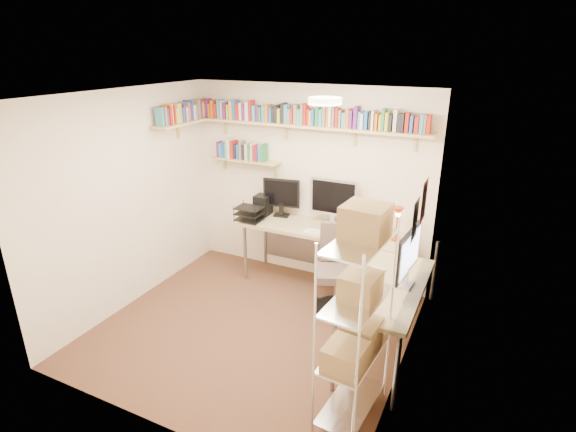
# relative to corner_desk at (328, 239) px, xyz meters

# --- Properties ---
(ground) EXTENTS (3.20, 3.20, 0.00)m
(ground) POSITION_rel_corner_desk_xyz_m (-0.50, -0.94, -0.80)
(ground) COLOR #4E2C21
(ground) RESTS_ON ground
(room_shell) EXTENTS (3.24, 3.04, 2.52)m
(room_shell) POSITION_rel_corner_desk_xyz_m (-0.50, -0.94, 0.74)
(room_shell) COLOR #F5DEC7
(room_shell) RESTS_ON ground
(wall_shelves) EXTENTS (3.12, 1.09, 0.80)m
(wall_shelves) POSITION_rel_corner_desk_xyz_m (-0.93, 0.35, 1.22)
(wall_shelves) COLOR tan
(wall_shelves) RESTS_ON ground
(corner_desk) EXTENTS (2.50, 2.11, 1.41)m
(corner_desk) POSITION_rel_corner_desk_xyz_m (0.00, 0.00, 0.00)
(corner_desk) COLOR tan
(corner_desk) RESTS_ON ground
(office_chair) EXTENTS (0.58, 0.59, 1.03)m
(office_chair) POSITION_rel_corner_desk_xyz_m (0.18, -0.15, -0.37)
(office_chair) COLOR black
(office_chair) RESTS_ON ground
(wire_rack) EXTENTS (0.42, 0.76, 1.86)m
(wire_rack) POSITION_rel_corner_desk_xyz_m (0.86, -1.65, 0.29)
(wire_rack) COLOR silver
(wire_rack) RESTS_ON ground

